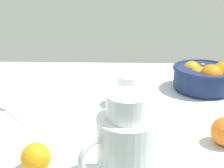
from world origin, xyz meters
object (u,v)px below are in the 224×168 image
object	(u,v)px
juice_glass	(130,93)
spoon	(9,112)
fruit_bowl	(204,76)
juice_pitcher	(126,150)
loose_orange_1	(36,158)

from	to	relation	value
juice_glass	spoon	distance (cm)	38.91
fruit_bowl	juice_pitcher	xyz separation A→B (cm)	(-29.81, -52.99, 2.11)
juice_glass	fruit_bowl	bearing A→B (deg)	27.77
loose_orange_1	spoon	world-z (taller)	loose_orange_1
juice_glass	loose_orange_1	bearing A→B (deg)	-121.13
juice_pitcher	juice_glass	distance (cm)	38.41
juice_glass	juice_pitcher	bearing A→B (deg)	-92.70
juice_pitcher	loose_orange_1	distance (cm)	20.17
juice_pitcher	juice_glass	world-z (taller)	juice_pitcher
juice_pitcher	spoon	xyz separation A→B (cm)	(-36.18, 30.82, -7.10)
loose_orange_1	fruit_bowl	bearing A→B (deg)	45.41
juice_glass	loose_orange_1	xyz separation A→B (cm)	(-21.29, -35.25, -1.21)
fruit_bowl	juice_pitcher	bearing A→B (deg)	-119.36
loose_orange_1	juice_glass	bearing A→B (deg)	58.87
loose_orange_1	juice_pitcher	bearing A→B (deg)	-8.75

